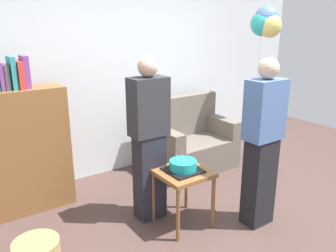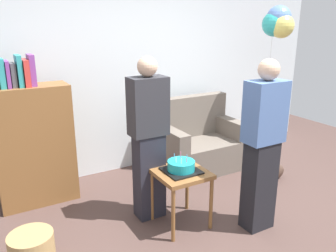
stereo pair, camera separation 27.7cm
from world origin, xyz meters
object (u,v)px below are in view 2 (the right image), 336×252
Objects in this scene: side_table at (181,179)px; birthday_cake at (181,167)px; person_blowing_candles at (149,139)px; person_holding_cake at (262,146)px; couch at (198,144)px; handbag at (275,172)px; wicker_basket at (32,251)px; bookshelf at (33,142)px; balloon_bunch at (278,22)px.

side_table is 1.77× the size of birthday_cake.
person_holding_cake is (0.81, -0.70, 0.00)m from person_blowing_candles.
side_table is at bearing -131.50° from couch.
side_table is 1.64m from handbag.
person_holding_cake is at bearing -145.06° from handbag.
handbag is (2.95, 0.20, -0.05)m from wicker_basket.
person_blowing_candles reaches higher than birthday_cake.
birthday_cake is at bearing -46.33° from bookshelf.
handbag is at bearing -3.66° from person_blowing_candles.
birthday_cake is 0.20× the size of person_blowing_candles.
handbag is 0.13× the size of balloon_bunch.
side_table is at bearing -46.33° from bookshelf.
couch is at bearing 31.66° from person_blowing_candles.
side_table is 1.57× the size of wicker_basket.
bookshelf is at bearing 133.67° from side_table.
bookshelf reaches higher than wicker_basket.
balloon_bunch reaches higher than person_holding_cake.
birthday_cake is 0.20× the size of person_holding_cake.
balloon_bunch reaches higher than side_table.
balloon_bunch reaches higher than handbag.
couch is 0.67× the size of person_holding_cake.
bookshelf is 0.76× the size of balloon_bunch.
wicker_basket is 3.80m from balloon_bunch.
wicker_basket is (-0.25, -1.12, -0.54)m from bookshelf.
person_holding_cake is 5.82× the size of handbag.
bookshelf is 1.63m from birthday_cake.
couch is 1.45m from person_blowing_candles.
bookshelf is 0.99× the size of person_blowing_candles.
side_table is 0.13m from birthday_cake.
birthday_cake reaches higher than side_table.
handbag is at bearing 9.38° from side_table.
person_blowing_candles and person_holding_cake have the same top height.
wicker_basket is at bearing 177.33° from side_table.
wicker_basket is at bearing -171.16° from person_blowing_candles.
wicker_basket is 1.29× the size of handbag.
couch is at bearing -3.28° from bookshelf.
bookshelf is at bearing 161.17° from handbag.
birthday_cake is 1.14× the size of handbag.
person_holding_cake reaches higher than couch.
bookshelf is 1.65m from side_table.
bookshelf is 1.27m from wicker_basket.
side_table is 0.50m from person_blowing_candles.
side_table is at bearing -2.67° from wicker_basket.
couch is at bearing 48.50° from birthday_cake.
couch is 1.58m from person_holding_cake.
birthday_cake is 0.15× the size of balloon_bunch.
bookshelf is 5.05× the size of birthday_cake.
person_holding_cake reaches higher than side_table.
handbag is at bearing -18.83° from bookshelf.
side_table is (-0.94, -1.06, 0.14)m from couch.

